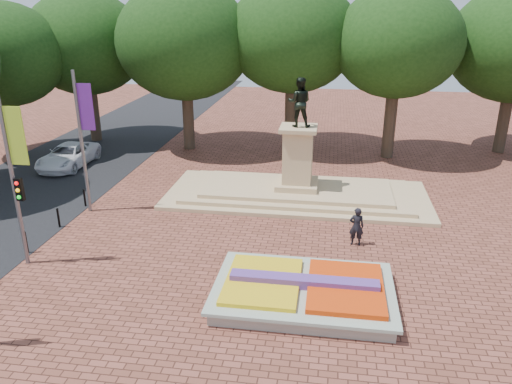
{
  "coord_description": "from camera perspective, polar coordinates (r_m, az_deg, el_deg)",
  "views": [
    {
      "loc": [
        1.65,
        -17.26,
        9.87
      ],
      "look_at": [
        -1.41,
        2.69,
        2.2
      ],
      "focal_mm": 35.0,
      "sensor_mm": 36.0,
      "label": 1
    }
  ],
  "objects": [
    {
      "name": "ground",
      "position": [
        19.95,
        2.87,
        -8.87
      ],
      "size": [
        90.0,
        90.0,
        0.0
      ],
      "primitive_type": "plane",
      "color": "brown",
      "rests_on": "ground"
    },
    {
      "name": "pedestrian",
      "position": [
        21.92,
        11.41,
        -3.88
      ],
      "size": [
        0.64,
        0.43,
        1.74
      ],
      "primitive_type": "imported",
      "rotation": [
        0.0,
        0.0,
        3.17
      ],
      "color": "black",
      "rests_on": "ground"
    },
    {
      "name": "monument",
      "position": [
        26.86,
        4.7,
        1.19
      ],
      "size": [
        14.0,
        6.0,
        6.4
      ],
      "color": "tan",
      "rests_on": "ground"
    },
    {
      "name": "bollard_row",
      "position": [
        22.09,
        -26.57,
        -6.59
      ],
      "size": [
        0.12,
        13.12,
        0.98
      ],
      "color": "black",
      "rests_on": "ground"
    },
    {
      "name": "flower_bed",
      "position": [
        17.98,
        5.53,
        -11.17
      ],
      "size": [
        6.3,
        4.3,
        0.91
      ],
      "color": "gray",
      "rests_on": "ground"
    },
    {
      "name": "banner_poles",
      "position": [
        20.68,
        -26.33,
        1.74
      ],
      "size": [
        0.88,
        11.17,
        7.0
      ],
      "color": "slate",
      "rests_on": "ground"
    },
    {
      "name": "van",
      "position": [
        34.13,
        -20.67,
        3.89
      ],
      "size": [
        2.39,
        5.16,
        1.43
      ],
      "primitive_type": "imported",
      "rotation": [
        0.0,
        0.0,
        0.0
      ],
      "color": "white",
      "rests_on": "ground"
    },
    {
      "name": "tree_row_back",
      "position": [
        35.41,
        10.16,
        15.32
      ],
      "size": [
        44.8,
        8.8,
        10.43
      ],
      "color": "#35281D",
      "rests_on": "ground"
    },
    {
      "name": "asphalt_street",
      "position": [
        29.49,
        -26.34,
        -0.98
      ],
      "size": [
        9.0,
        90.0,
        0.02
      ],
      "primitive_type": "cube",
      "color": "black",
      "rests_on": "ground"
    }
  ]
}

